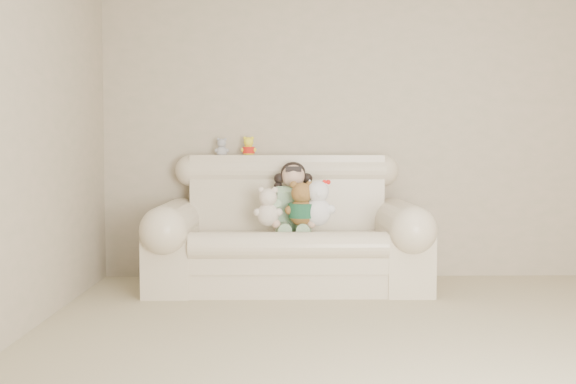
{
  "coord_description": "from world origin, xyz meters",
  "views": [
    {
      "loc": [
        -0.79,
        -3.15,
        1.04
      ],
      "look_at": [
        -0.72,
        1.9,
        0.75
      ],
      "focal_mm": 41.99,
      "sensor_mm": 36.0,
      "label": 1
    }
  ],
  "objects_px": {
    "seated_child": "(293,197)",
    "sofa": "(288,222)",
    "cream_teddy": "(268,203)",
    "brown_teddy": "(302,199)",
    "white_cat": "(318,198)"
  },
  "relations": [
    {
      "from": "seated_child",
      "to": "sofa",
      "type": "bearing_deg",
      "value": -124.98
    },
    {
      "from": "sofa",
      "to": "cream_teddy",
      "type": "relative_size",
      "value": 6.15
    },
    {
      "from": "brown_teddy",
      "to": "cream_teddy",
      "type": "distance_m",
      "value": 0.25
    },
    {
      "from": "sofa",
      "to": "cream_teddy",
      "type": "bearing_deg",
      "value": -139.35
    },
    {
      "from": "seated_child",
      "to": "white_cat",
      "type": "xyz_separation_m",
      "value": [
        0.18,
        -0.2,
        0.0
      ]
    },
    {
      "from": "sofa",
      "to": "seated_child",
      "type": "xyz_separation_m",
      "value": [
        0.04,
        0.08,
        0.19
      ]
    },
    {
      "from": "brown_teddy",
      "to": "cream_teddy",
      "type": "relative_size",
      "value": 1.15
    },
    {
      "from": "white_cat",
      "to": "cream_teddy",
      "type": "xyz_separation_m",
      "value": [
        -0.37,
        -0.01,
        -0.04
      ]
    },
    {
      "from": "brown_teddy",
      "to": "white_cat",
      "type": "bearing_deg",
      "value": 13.25
    },
    {
      "from": "seated_child",
      "to": "brown_teddy",
      "type": "xyz_separation_m",
      "value": [
        0.06,
        -0.2,
        -0.01
      ]
    },
    {
      "from": "seated_child",
      "to": "cream_teddy",
      "type": "xyz_separation_m",
      "value": [
        -0.19,
        -0.21,
        -0.03
      ]
    },
    {
      "from": "sofa",
      "to": "white_cat",
      "type": "distance_m",
      "value": 0.32
    },
    {
      "from": "brown_teddy",
      "to": "white_cat",
      "type": "height_order",
      "value": "white_cat"
    },
    {
      "from": "white_cat",
      "to": "cream_teddy",
      "type": "height_order",
      "value": "white_cat"
    },
    {
      "from": "brown_teddy",
      "to": "white_cat",
      "type": "xyz_separation_m",
      "value": [
        0.12,
        -0.0,
        0.01
      ]
    }
  ]
}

